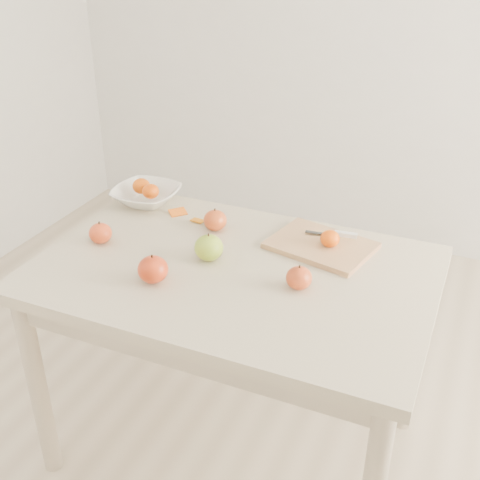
% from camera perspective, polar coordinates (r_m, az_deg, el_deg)
% --- Properties ---
extents(ground, '(3.50, 3.50, 0.00)m').
position_cam_1_polar(ground, '(2.31, -0.52, -18.74)').
color(ground, '#C6B293').
rests_on(ground, ground).
extents(table, '(1.20, 0.80, 0.75)m').
position_cam_1_polar(table, '(1.88, -0.61, -5.18)').
color(table, '#C3B493').
rests_on(table, ground).
extents(cutting_board, '(0.36, 0.29, 0.02)m').
position_cam_1_polar(cutting_board, '(1.95, 7.69, -0.51)').
color(cutting_board, tan).
rests_on(cutting_board, table).
extents(board_tangerine, '(0.06, 0.06, 0.05)m').
position_cam_1_polar(board_tangerine, '(1.92, 8.53, 0.13)').
color(board_tangerine, '#DC6507').
rests_on(board_tangerine, cutting_board).
extents(fruit_bowl, '(0.24, 0.24, 0.06)m').
position_cam_1_polar(fruit_bowl, '(2.26, -8.88, 4.20)').
color(fruit_bowl, white).
rests_on(fruit_bowl, table).
extents(bowl_tangerine_near, '(0.07, 0.07, 0.06)m').
position_cam_1_polar(bowl_tangerine_near, '(2.27, -9.34, 5.08)').
color(bowl_tangerine_near, '#CD4E07').
rests_on(bowl_tangerine_near, fruit_bowl).
extents(bowl_tangerine_far, '(0.06, 0.06, 0.05)m').
position_cam_1_polar(bowl_tangerine_far, '(2.22, -8.47, 4.59)').
color(bowl_tangerine_far, '#DD4407').
rests_on(bowl_tangerine_far, fruit_bowl).
extents(orange_peel_a, '(0.07, 0.07, 0.01)m').
position_cam_1_polar(orange_peel_a, '(2.17, -5.91, 2.54)').
color(orange_peel_a, orange).
rests_on(orange_peel_a, table).
extents(orange_peel_b, '(0.05, 0.04, 0.01)m').
position_cam_1_polar(orange_peel_b, '(2.11, -4.03, 1.80)').
color(orange_peel_b, orange).
rests_on(orange_peel_b, table).
extents(paring_knife, '(0.17, 0.05, 0.01)m').
position_cam_1_polar(paring_knife, '(1.99, 9.58, 0.54)').
color(paring_knife, white).
rests_on(paring_knife, cutting_board).
extents(apple_green, '(0.09, 0.09, 0.08)m').
position_cam_1_polar(apple_green, '(1.86, -2.98, -0.73)').
color(apple_green, olive).
rests_on(apple_green, table).
extents(apple_red_a, '(0.08, 0.08, 0.07)m').
position_cam_1_polar(apple_red_a, '(2.03, -2.37, 1.88)').
color(apple_red_a, maroon).
rests_on(apple_red_a, table).
extents(apple_red_c, '(0.09, 0.09, 0.08)m').
position_cam_1_polar(apple_red_c, '(1.76, -8.26, -2.78)').
color(apple_red_c, '#970C08').
rests_on(apple_red_c, table).
extents(apple_red_e, '(0.08, 0.08, 0.07)m').
position_cam_1_polar(apple_red_e, '(1.72, 5.61, -3.60)').
color(apple_red_e, maroon).
rests_on(apple_red_e, table).
extents(apple_red_d, '(0.08, 0.08, 0.07)m').
position_cam_1_polar(apple_red_d, '(2.00, -13.10, 0.63)').
color(apple_red_d, '#A60F07').
rests_on(apple_red_d, table).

